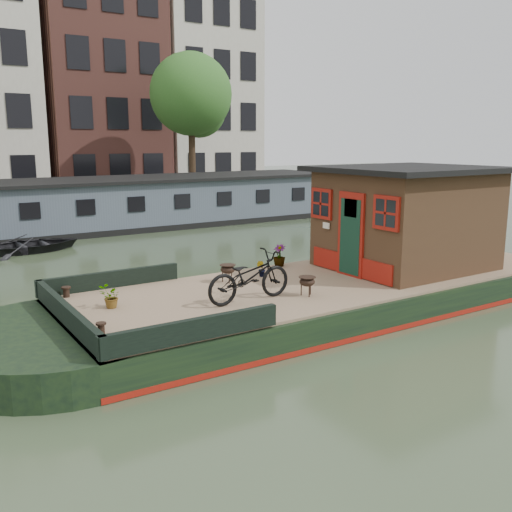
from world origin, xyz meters
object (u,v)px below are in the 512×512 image
bicycle (249,277)px  brazier_front (307,286)px  cabin (407,217)px  dinghy (29,241)px  brazier_rear (228,273)px

bicycle → brazier_front: size_ratio=4.69×
cabin → dinghy: size_ratio=1.20×
brazier_front → dinghy: bearing=104.7°
brazier_front → brazier_rear: 1.96m
cabin → brazier_front: size_ratio=10.28×
cabin → brazier_front: bearing=-167.4°
brazier_front → brazier_rear: brazier_rear is taller
brazier_rear → bicycle: bearing=-104.7°
brazier_front → brazier_rear: bearing=113.2°
bicycle → dinghy: bearing=7.1°
cabin → brazier_front: (-3.63, -0.81, -1.03)m
cabin → dinghy: cabin is taller
brazier_front → dinghy: (-2.97, 11.36, -0.50)m
cabin → bicycle: size_ratio=2.19×
cabin → brazier_rear: 4.62m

